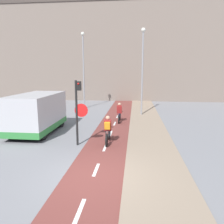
{
  "coord_description": "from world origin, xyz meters",
  "views": [
    {
      "loc": [
        1.42,
        -7.15,
        3.7
      ],
      "look_at": [
        0.0,
        6.2,
        1.2
      ],
      "focal_mm": 35.0,
      "sensor_mm": 36.0,
      "label": 1
    }
  ],
  "objects_px": {
    "street_lamp_far": "(83,63)",
    "van": "(37,114)",
    "cyclist_far": "(119,113)",
    "cyclist_near": "(108,130)",
    "street_lamp_sidewalk": "(143,63)",
    "traffic_light_pole": "(78,106)"
  },
  "relations": [
    {
      "from": "street_lamp_far",
      "to": "cyclist_near",
      "type": "bearing_deg",
      "value": -70.71
    },
    {
      "from": "traffic_light_pole",
      "to": "cyclist_near",
      "type": "relative_size",
      "value": 1.85
    },
    {
      "from": "street_lamp_far",
      "to": "van",
      "type": "bearing_deg",
      "value": -94.88
    },
    {
      "from": "traffic_light_pole",
      "to": "cyclist_near",
      "type": "xyz_separation_m",
      "value": [
        1.43,
        0.42,
        -1.32
      ]
    },
    {
      "from": "street_lamp_sidewalk",
      "to": "cyclist_near",
      "type": "xyz_separation_m",
      "value": [
        -1.93,
        -7.78,
        -3.64
      ]
    },
    {
      "from": "street_lamp_far",
      "to": "cyclist_far",
      "type": "relative_size",
      "value": 4.37
    },
    {
      "from": "cyclist_far",
      "to": "cyclist_near",
      "type": "bearing_deg",
      "value": -92.78
    },
    {
      "from": "van",
      "to": "cyclist_near",
      "type": "bearing_deg",
      "value": -20.24
    },
    {
      "from": "traffic_light_pole",
      "to": "cyclist_far",
      "type": "xyz_separation_m",
      "value": [
        1.67,
        5.35,
        -1.37
      ]
    },
    {
      "from": "street_lamp_sidewalk",
      "to": "traffic_light_pole",
      "type": "bearing_deg",
      "value": -112.27
    },
    {
      "from": "cyclist_near",
      "to": "cyclist_far",
      "type": "bearing_deg",
      "value": 87.22
    },
    {
      "from": "street_lamp_far",
      "to": "cyclist_near",
      "type": "relative_size",
      "value": 4.19
    },
    {
      "from": "traffic_light_pole",
      "to": "cyclist_near",
      "type": "distance_m",
      "value": 1.99
    },
    {
      "from": "street_lamp_far",
      "to": "cyclist_far",
      "type": "xyz_separation_m",
      "value": [
        4.0,
        -5.82,
        -3.84
      ]
    },
    {
      "from": "cyclist_far",
      "to": "van",
      "type": "xyz_separation_m",
      "value": [
        -4.78,
        -3.26,
        0.5
      ]
    },
    {
      "from": "street_lamp_sidewalk",
      "to": "van",
      "type": "relative_size",
      "value": 1.59
    },
    {
      "from": "traffic_light_pole",
      "to": "van",
      "type": "distance_m",
      "value": 3.85
    },
    {
      "from": "street_lamp_far",
      "to": "cyclist_near",
      "type": "distance_m",
      "value": 12.01
    },
    {
      "from": "street_lamp_far",
      "to": "street_lamp_sidewalk",
      "type": "bearing_deg",
      "value": -27.61
    },
    {
      "from": "traffic_light_pole",
      "to": "van",
      "type": "height_order",
      "value": "traffic_light_pole"
    },
    {
      "from": "street_lamp_sidewalk",
      "to": "cyclist_near",
      "type": "height_order",
      "value": "street_lamp_sidewalk"
    },
    {
      "from": "cyclist_near",
      "to": "van",
      "type": "height_order",
      "value": "van"
    }
  ]
}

